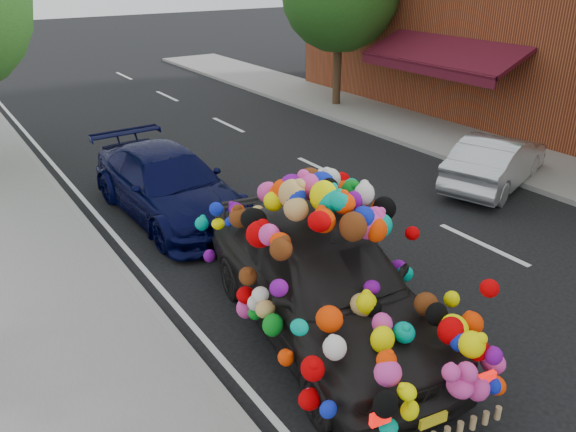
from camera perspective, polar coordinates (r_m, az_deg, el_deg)
name	(u,v)px	position (r m, az deg, el deg)	size (l,w,h in m)	color
ground	(330,304)	(8.79, 4.27, -8.95)	(100.00, 100.00, 0.00)	black
sidewalk	(34,416)	(7.45, -24.39, -18.05)	(4.00, 60.00, 0.12)	gray
kerb	(190,355)	(7.78, -9.96, -13.78)	(0.15, 60.00, 0.13)	gray
footpath_far	(504,155)	(16.20, 21.05, 5.77)	(3.00, 40.00, 0.12)	gray
lane_markings	(483,244)	(11.10, 19.15, -2.71)	(6.00, 50.00, 0.01)	silver
plush_art_car	(323,256)	(7.62, 3.60, -4.06)	(3.11, 5.40, 2.32)	black
navy_sedan	(168,184)	(11.69, -12.06, 3.17)	(1.90, 4.67, 1.35)	#040731
silver_hatchback	(496,161)	(13.88, 20.37, 5.27)	(1.28, 3.68, 1.21)	#AAACB0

